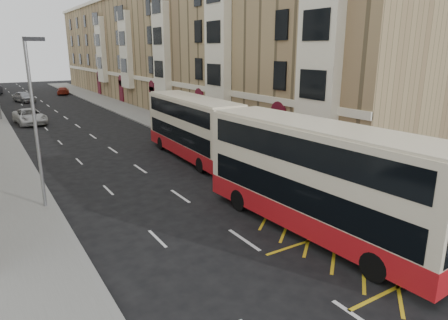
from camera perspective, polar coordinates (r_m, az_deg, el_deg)
ground at (r=14.19m, az=12.56°, el=-17.28°), size 200.00×200.00×0.00m
pavement_right at (r=42.43m, az=-8.40°, el=5.15°), size 4.00×120.00×0.15m
kerb_right at (r=41.68m, az=-10.92°, el=4.85°), size 0.25×120.00×0.15m
kerb_left at (r=39.11m, az=-27.50°, el=2.67°), size 0.25×120.00×0.15m
road_markings at (r=54.52m, az=-22.69°, el=6.33°), size 10.00×110.00×0.01m
terrace_right at (r=58.60m, az=-8.63°, el=15.29°), size 10.75×79.00×15.25m
guard_railing at (r=21.56m, az=13.98°, el=-3.18°), size 0.06×6.56×1.01m
street_lamp_near at (r=20.63m, az=-25.38°, el=5.77°), size 0.93×0.18×8.00m
double_decker_front at (r=17.07m, az=13.27°, el=-2.66°), size 3.36×11.93×4.71m
double_decker_rear at (r=28.56m, az=-4.45°, el=4.64°), size 2.99×11.08×4.38m
litter_bin at (r=18.83m, az=29.30°, el=-8.37°), size 0.54×0.54×0.90m
pedestrian_near at (r=20.12m, az=28.02°, el=-5.56°), size 0.63×0.42×1.68m
pedestrian_far at (r=21.82m, az=20.36°, el=-3.19°), size 1.03×0.66×1.63m
white_van at (r=46.92m, az=-26.00°, el=5.62°), size 3.07×5.88×1.58m
car_silver at (r=66.89m, az=-26.68°, el=8.07°), size 3.11×5.00×1.59m
car_red at (r=75.76m, az=-22.01°, el=9.15°), size 2.75×4.70×1.28m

